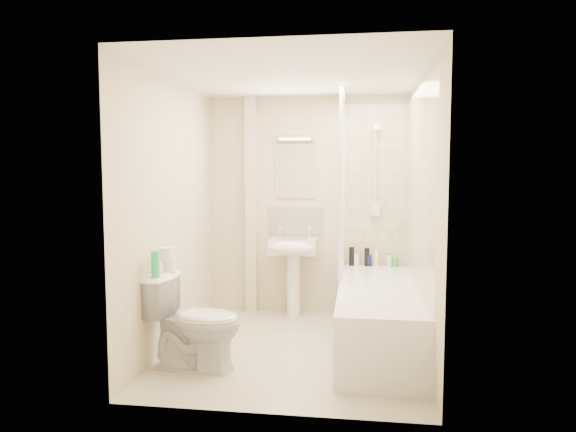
# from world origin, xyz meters

# --- Properties ---
(floor) EXTENTS (2.50, 2.50, 0.00)m
(floor) POSITION_xyz_m (0.00, 0.00, 0.00)
(floor) COLOR beige
(floor) RESTS_ON ground
(wall_back) EXTENTS (2.20, 0.02, 2.40)m
(wall_back) POSITION_xyz_m (0.00, 1.25, 1.20)
(wall_back) COLOR beige
(wall_back) RESTS_ON ground
(wall_left) EXTENTS (0.02, 2.50, 2.40)m
(wall_left) POSITION_xyz_m (-1.10, 0.00, 1.20)
(wall_left) COLOR beige
(wall_left) RESTS_ON ground
(wall_right) EXTENTS (0.02, 2.50, 2.40)m
(wall_right) POSITION_xyz_m (1.10, 0.00, 1.20)
(wall_right) COLOR beige
(wall_right) RESTS_ON ground
(ceiling) EXTENTS (2.20, 2.50, 0.02)m
(ceiling) POSITION_xyz_m (0.00, 0.00, 2.40)
(ceiling) COLOR white
(ceiling) RESTS_ON wall_back
(tile_back) EXTENTS (0.70, 0.01, 1.75)m
(tile_back) POSITION_xyz_m (0.75, 1.24, 1.42)
(tile_back) COLOR beige
(tile_back) RESTS_ON wall_back
(tile_right) EXTENTS (0.01, 2.10, 1.75)m
(tile_right) POSITION_xyz_m (1.09, 0.18, 1.42)
(tile_right) COLOR beige
(tile_right) RESTS_ON wall_right
(pipe_boxing) EXTENTS (0.12, 0.12, 2.40)m
(pipe_boxing) POSITION_xyz_m (-0.62, 1.19, 1.20)
(pipe_boxing) COLOR beige
(pipe_boxing) RESTS_ON ground
(splashback) EXTENTS (0.60, 0.02, 0.30)m
(splashback) POSITION_xyz_m (-0.13, 1.24, 1.03)
(splashback) COLOR beige
(splashback) RESTS_ON wall_back
(mirror) EXTENTS (0.46, 0.01, 0.60)m
(mirror) POSITION_xyz_m (-0.13, 1.24, 1.58)
(mirror) COLOR white
(mirror) RESTS_ON wall_back
(strip_light) EXTENTS (0.42, 0.07, 0.07)m
(strip_light) POSITION_xyz_m (-0.13, 1.22, 1.95)
(strip_light) COLOR silver
(strip_light) RESTS_ON wall_back
(bathtub) EXTENTS (0.70, 2.10, 0.55)m
(bathtub) POSITION_xyz_m (0.75, 0.18, 0.29)
(bathtub) COLOR white
(bathtub) RESTS_ON ground
(shower_screen) EXTENTS (0.04, 0.92, 1.80)m
(shower_screen) POSITION_xyz_m (0.40, 0.80, 1.45)
(shower_screen) COLOR white
(shower_screen) RESTS_ON bathtub
(shower_fixture) EXTENTS (0.10, 0.16, 0.99)m
(shower_fixture) POSITION_xyz_m (0.75, 1.19, 1.55)
(shower_fixture) COLOR white
(shower_fixture) RESTS_ON wall_back
(pedestal_sink) EXTENTS (0.50, 0.47, 0.97)m
(pedestal_sink) POSITION_xyz_m (-0.13, 1.01, 0.68)
(pedestal_sink) COLOR white
(pedestal_sink) RESTS_ON ground
(bottle_black_a) EXTENTS (0.05, 0.05, 0.20)m
(bottle_black_a) POSITION_xyz_m (0.50, 1.16, 0.65)
(bottle_black_a) COLOR black
(bottle_black_a) RESTS_ON bathtub
(bottle_white_a) EXTENTS (0.06, 0.06, 0.13)m
(bottle_white_a) POSITION_xyz_m (0.55, 1.16, 0.62)
(bottle_white_a) COLOR white
(bottle_white_a) RESTS_ON bathtub
(bottle_black_b) EXTENTS (0.05, 0.05, 0.20)m
(bottle_black_b) POSITION_xyz_m (0.67, 1.16, 0.65)
(bottle_black_b) COLOR black
(bottle_black_b) RESTS_ON bathtub
(bottle_blue) EXTENTS (0.06, 0.06, 0.12)m
(bottle_blue) POSITION_xyz_m (0.69, 1.16, 0.61)
(bottle_blue) COLOR #121250
(bottle_blue) RESTS_ON bathtub
(bottle_cream) EXTENTS (0.05, 0.05, 0.18)m
(bottle_cream) POSITION_xyz_m (0.76, 1.16, 0.64)
(bottle_cream) COLOR beige
(bottle_cream) RESTS_ON bathtub
(bottle_white_b) EXTENTS (0.05, 0.05, 0.12)m
(bottle_white_b) POSITION_xyz_m (0.91, 1.16, 0.61)
(bottle_white_b) COLOR silver
(bottle_white_b) RESTS_ON bathtub
(bottle_green) EXTENTS (0.06, 0.06, 0.10)m
(bottle_green) POSITION_xyz_m (0.97, 1.16, 0.60)
(bottle_green) COLOR green
(bottle_green) RESTS_ON bathtub
(toilet) EXTENTS (0.58, 0.83, 0.76)m
(toilet) POSITION_xyz_m (-0.72, -0.54, 0.38)
(toilet) COLOR white
(toilet) RESTS_ON ground
(toilet_roll_lower) EXTENTS (0.10, 0.10, 0.10)m
(toilet_roll_lower) POSITION_xyz_m (-0.96, -0.45, 0.81)
(toilet_roll_lower) COLOR white
(toilet_roll_lower) RESTS_ON toilet
(toilet_roll_upper) EXTENTS (0.12, 0.12, 0.10)m
(toilet_roll_upper) POSITION_xyz_m (-0.97, -0.48, 0.91)
(toilet_roll_upper) COLOR white
(toilet_roll_upper) RESTS_ON toilet_roll_lower
(green_bottle) EXTENTS (0.06, 0.06, 0.20)m
(green_bottle) POSITION_xyz_m (-0.99, -0.66, 0.86)
(green_bottle) COLOR #28C05E
(green_bottle) RESTS_ON toilet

